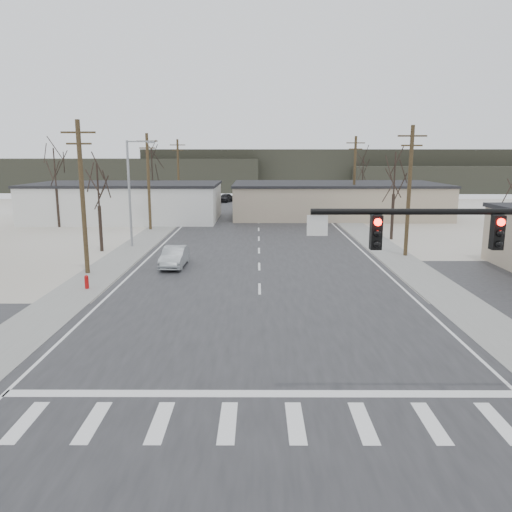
{
  "coord_description": "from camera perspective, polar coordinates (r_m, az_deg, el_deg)",
  "views": [
    {
      "loc": [
        -0.12,
        -20.45,
        7.79
      ],
      "look_at": [
        -0.2,
        5.15,
        2.6
      ],
      "focal_mm": 35.0,
      "sensor_mm": 36.0,
      "label": 1
    }
  ],
  "objects": [
    {
      "name": "tree_right_far",
      "position": [
        74.04,
        12.13,
        9.5
      ],
      "size": [
        3.52,
        3.52,
        7.84
      ],
      "color": "#31231E",
      "rests_on": "ground"
    },
    {
      "name": "upole_left_b",
      "position": [
        34.48,
        -19.22,
        6.56
      ],
      "size": [
        2.2,
        0.3,
        10.0
      ],
      "color": "#4C3C23",
      "rests_on": "ground"
    },
    {
      "name": "tree_left_mid",
      "position": [
        58.7,
        -22.0,
        9.17
      ],
      "size": [
        3.96,
        3.96,
        8.82
      ],
      "color": "#31231E",
      "rests_on": "ground"
    },
    {
      "name": "upole_left_d",
      "position": [
        73.38,
        -8.86,
        9.32
      ],
      "size": [
        2.2,
        0.3,
        10.0
      ],
      "color": "#4C3C23",
      "rests_on": "ground"
    },
    {
      "name": "sedan_crossing",
      "position": [
        35.64,
        -9.29,
        -0.07
      ],
      "size": [
        1.63,
        4.35,
        1.42
      ],
      "primitive_type": "imported",
      "rotation": [
        0.0,
        0.0,
        -0.03
      ],
      "color": "gray",
      "rests_on": "main_road"
    },
    {
      "name": "tree_left_far",
      "position": [
        67.9,
        -11.8,
        9.95
      ],
      "size": [
        3.96,
        3.96,
        8.82
      ],
      "color": "#31231E",
      "rests_on": "ground"
    },
    {
      "name": "upole_right_b",
      "position": [
        61.61,
        11.18,
        8.86
      ],
      "size": [
        2.2,
        0.3,
        10.0
      ],
      "color": "#4C3C23",
      "rests_on": "ground"
    },
    {
      "name": "car_far_b",
      "position": [
        84.53,
        -3.52,
        6.67
      ],
      "size": [
        2.83,
        4.5,
        1.43
      ],
      "primitive_type": "imported",
      "rotation": [
        0.0,
        0.0,
        -0.29
      ],
      "color": "black",
      "rests_on": "main_road"
    },
    {
      "name": "fire_hydrant",
      "position": [
        31.06,
        -18.79,
        -2.83
      ],
      "size": [
        0.24,
        0.24,
        0.87
      ],
      "color": "#A50C0C",
      "rests_on": "ground"
    },
    {
      "name": "streetlight_main",
      "position": [
        43.85,
        -14.04,
        7.59
      ],
      "size": [
        2.4,
        0.25,
        9.0
      ],
      "color": "gray",
      "rests_on": "ground"
    },
    {
      "name": "hill_right",
      "position": [
        121.39,
        24.82,
        8.04
      ],
      "size": [
        60.0,
        18.0,
        5.5
      ],
      "primitive_type": "cube",
      "color": "#333026",
      "rests_on": "ground"
    },
    {
      "name": "car_far_a",
      "position": [
        71.07,
        1.2,
        5.74
      ],
      "size": [
        2.57,
        4.76,
        1.31
      ],
      "primitive_type": "imported",
      "rotation": [
        0.0,
        0.0,
        3.31
      ],
      "color": "black",
      "rests_on": "main_road"
    },
    {
      "name": "upole_left_c",
      "position": [
        53.73,
        -12.19,
        8.47
      ],
      "size": [
        2.2,
        0.3,
        10.0
      ],
      "color": "#4C3C23",
      "rests_on": "ground"
    },
    {
      "name": "building_right_far",
      "position": [
        65.48,
        9.12,
        6.38
      ],
      "size": [
        26.3,
        14.3,
        4.3
      ],
      "color": "tan",
      "rests_on": "ground"
    },
    {
      "name": "tree_right_mid",
      "position": [
        48.17,
        15.56,
        8.84
      ],
      "size": [
        3.74,
        3.74,
        8.33
      ],
      "color": "#31231E",
      "rests_on": "ground"
    },
    {
      "name": "upole_right_a",
      "position": [
        40.25,
        17.1,
        7.31
      ],
      "size": [
        2.2,
        0.3,
        10.0
      ],
      "color": "#4C3C23",
      "rests_on": "ground"
    },
    {
      "name": "cross_road",
      "position": [
        21.87,
        0.49,
        -9.34
      ],
      "size": [
        90.0,
        10.0,
        0.04
      ],
      "primitive_type": "cube",
      "color": "#252427",
      "rests_on": "ground"
    },
    {
      "name": "hill_center",
      "position": [
        117.47,
        7.68,
        9.76
      ],
      "size": [
        80.0,
        18.0,
        9.0
      ],
      "primitive_type": "cube",
      "color": "#333026",
      "rests_on": "ground"
    },
    {
      "name": "building_left_far",
      "position": [
        62.74,
        -14.57,
        6.04
      ],
      "size": [
        22.3,
        12.3,
        4.5
      ],
      "color": "silver",
      "rests_on": "ground"
    },
    {
      "name": "ground",
      "position": [
        21.88,
        0.49,
        -9.39
      ],
      "size": [
        140.0,
        140.0,
        0.0
      ],
      "primitive_type": "plane",
      "color": "silver",
      "rests_on": "ground"
    },
    {
      "name": "tree_left_near",
      "position": [
        42.52,
        -17.61,
        7.48
      ],
      "size": [
        3.3,
        3.3,
        7.35
      ],
      "color": "#31231E",
      "rests_on": "ground"
    },
    {
      "name": "hill_left",
      "position": [
        117.81,
        -17.26,
        8.87
      ],
      "size": [
        70.0,
        18.0,
        7.0
      ],
      "primitive_type": "cube",
      "color": "#333026",
      "rests_on": "ground"
    },
    {
      "name": "sidewalk_right",
      "position": [
        42.56,
        14.77,
        0.57
      ],
      "size": [
        3.0,
        90.0,
        0.06
      ],
      "primitive_type": "cube",
      "color": "gray",
      "rests_on": "ground"
    },
    {
      "name": "main_road",
      "position": [
        36.29,
        0.37,
        -0.9
      ],
      "size": [
        18.0,
        110.0,
        0.05
      ],
      "primitive_type": "cube",
      "color": "#252427",
      "rests_on": "ground"
    },
    {
      "name": "sidewalk_left",
      "position": [
        42.5,
        -14.1,
        0.59
      ],
      "size": [
        3.0,
        90.0,
        0.06
      ],
      "primitive_type": "cube",
      "color": "gray",
      "rests_on": "ground"
    }
  ]
}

